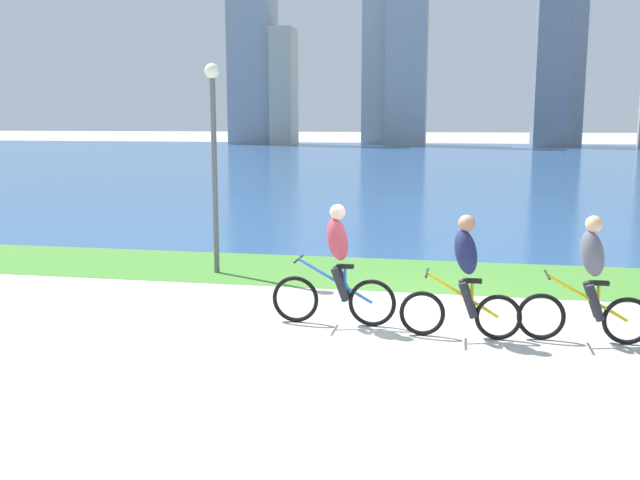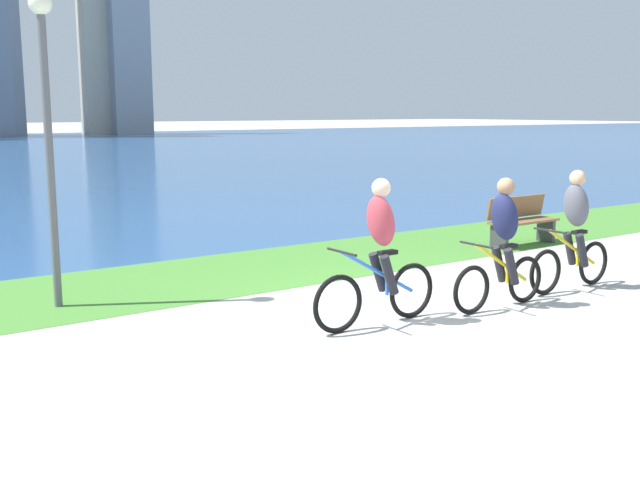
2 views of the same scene
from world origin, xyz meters
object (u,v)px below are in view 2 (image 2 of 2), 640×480
object	(u,v)px
cyclist_trailing	(503,243)
cyclist_distant_rear	(574,230)
cyclist_lead	(379,254)
bench_near_path	(521,221)
lamppost_tall	(46,105)

from	to	relation	value
cyclist_trailing	cyclist_distant_rear	world-z (taller)	cyclist_distant_rear
cyclist_lead	bench_near_path	distance (m)	6.08
cyclist_distant_rear	lamppost_tall	xyz separation A→B (m)	(-6.14, 3.17, 1.70)
cyclist_lead	cyclist_trailing	world-z (taller)	cyclist_lead
cyclist_lead	lamppost_tall	world-z (taller)	lamppost_tall
lamppost_tall	bench_near_path	bearing A→B (deg)	-3.11
cyclist_lead	bench_near_path	world-z (taller)	cyclist_lead
cyclist_trailing	lamppost_tall	bearing A→B (deg)	144.21
cyclist_lead	cyclist_trailing	distance (m)	1.78
cyclist_lead	cyclist_distant_rear	size ratio (longest dim) A/B	1.05
cyclist_lead	bench_near_path	size ratio (longest dim) A/B	1.18
cyclist_distant_rear	bench_near_path	world-z (taller)	cyclist_distant_rear
cyclist_distant_rear	lamppost_tall	world-z (taller)	lamppost_tall
cyclist_distant_rear	lamppost_tall	bearing A→B (deg)	152.65
cyclist_lead	lamppost_tall	distance (m)	4.43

